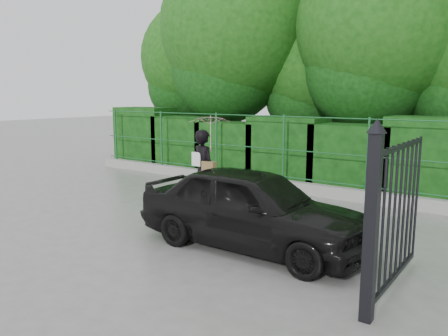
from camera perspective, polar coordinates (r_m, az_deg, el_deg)
The scene contains 8 objects.
ground at distance 8.92m, azimuth -8.78°, elevation -7.65°, with size 80.00×80.00×0.00m, color gray.
kerb at distance 12.37m, azimuth 6.03°, elevation -2.05°, with size 14.00×0.25×0.30m, color #9E9E99.
fence at distance 12.10m, azimuth 7.02°, elevation 2.70°, with size 14.13×0.06×1.80m.
hedge at distance 13.08m, azimuth 8.52°, elevation 2.28°, with size 14.20×1.20×2.17m.
trees at distance 14.74m, azimuth 17.01°, elevation 16.90°, with size 17.10×6.15×8.08m.
gate at distance 5.66m, azimuth 20.17°, elevation -5.63°, with size 0.22×2.33×2.36m.
woman at distance 9.91m, azimuth -2.21°, elevation 2.46°, with size 1.00×0.95×2.18m.
car at distance 7.54m, azimuth 3.69°, elevation -5.17°, with size 1.67×4.14×1.41m, color black.
Camera 1 is at (6.05, -6.01, 2.60)m, focal length 35.00 mm.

